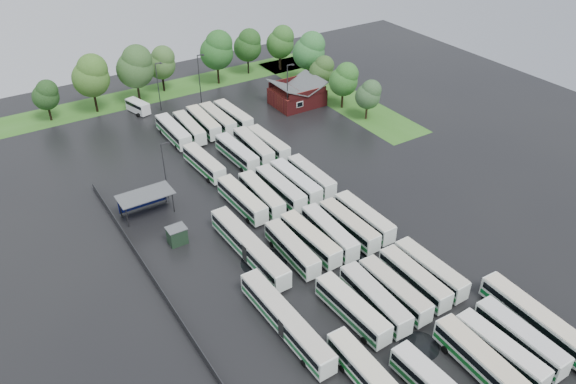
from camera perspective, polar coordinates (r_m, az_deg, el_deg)
ground at (r=78.72m, az=3.51°, el=-6.00°), size 160.00×160.00×0.00m
brick_building at (r=119.77m, az=0.93°, el=9.71°), size 10.07×8.60×5.39m
wash_shed at (r=86.97m, az=-14.36°, el=-0.42°), size 8.20×4.20×3.58m
utility_hut at (r=80.75m, az=-11.21°, el=-4.33°), size 2.70×2.20×2.62m
grass_strip_north at (r=129.80m, az=-12.87°, el=9.90°), size 80.00×10.00×0.01m
grass_strip_east at (r=125.90m, az=4.78°, el=9.89°), size 10.00×50.00×0.01m
west_fence at (r=76.40m, az=-13.93°, el=-7.98°), size 0.10×50.00×1.20m
bus_r0c2 at (r=65.94m, az=18.91°, el=-15.85°), size 2.93×11.71×3.23m
bus_r0c3 at (r=67.74m, az=20.78°, el=-14.79°), size 2.73×11.17×3.09m
bus_r0c4 at (r=69.83m, az=22.54°, el=-13.49°), size 2.46×11.29×3.14m
bus_r1c0 at (r=68.24m, az=6.55°, el=-11.72°), size 2.82×11.43×3.16m
bus_r1c1 at (r=69.81m, az=8.80°, el=-10.67°), size 2.89×11.50×3.18m
bus_r1c2 at (r=71.43m, az=10.74°, el=-9.73°), size 2.41×11.18×3.11m
bus_r1c3 at (r=73.54m, az=12.70°, el=-8.54°), size 2.53×11.15×3.09m
bus_r1c4 at (r=75.32m, az=14.24°, el=-7.61°), size 2.55×11.21×3.11m
bus_r2c0 at (r=76.33m, az=0.40°, el=-5.75°), size 2.66×11.09×3.07m
bus_r2c1 at (r=77.93m, az=2.27°, el=-4.79°), size 2.80×11.43×3.16m
bus_r2c2 at (r=79.32m, az=4.23°, el=-4.08°), size 2.90×11.45×3.16m
bus_r2c3 at (r=80.89m, az=6.20°, el=-3.37°), size 2.56×11.31×3.14m
bus_r2c4 at (r=82.73m, az=7.73°, el=-2.56°), size 2.50×11.33×3.15m
bus_r3c0 at (r=86.05m, az=-4.69°, el=-0.75°), size 2.75×11.52×3.19m
bus_r3c1 at (r=87.01m, az=-2.71°, el=-0.28°), size 2.79×11.29×3.12m
bus_r3c2 at (r=88.33m, az=-0.78°, el=0.37°), size 2.52×11.58×3.22m
bus_r3c3 at (r=89.98m, az=0.76°, el=1.06°), size 2.67×11.68×3.24m
bus_r3c4 at (r=91.71m, az=2.37°, el=1.64°), size 2.42×11.05×3.07m
bus_r4c0 at (r=96.31m, az=-8.53°, el=2.95°), size 2.91×11.26×3.10m
bus_r4c2 at (r=98.65m, az=-5.23°, el=4.01°), size 2.78×11.49×3.18m
bus_r4c3 at (r=100.30m, az=-3.54°, el=4.63°), size 2.93×11.66×3.22m
bus_r4c4 at (r=101.36m, az=-2.04°, el=4.97°), size 2.67×11.25×3.11m
bus_r5c0 at (r=107.41m, az=-11.57°, el=6.04°), size 2.48×11.61×3.23m
bus_r5c1 at (r=108.44m, az=-9.98°, el=6.45°), size 2.79×11.18×3.09m
bus_r5c2 at (r=109.96m, az=-8.57°, el=7.01°), size 2.81×11.56×3.20m
bus_r5c3 at (r=110.90m, az=-7.16°, el=7.37°), size 2.49×11.51×3.20m
bus_r5c4 at (r=111.98m, az=-5.59°, el=7.73°), size 2.91×11.51×3.18m
artic_bus_west_b at (r=76.62m, az=-3.98°, el=-5.58°), size 2.80×17.39×3.22m
artic_bus_west_c at (r=66.54m, az=-0.24°, el=-12.92°), size 2.61×16.84×3.12m
artic_bus_east at (r=72.13m, az=24.64°, el=-12.30°), size 3.02×17.24×3.19m
minibus at (r=120.32m, az=-15.01°, el=8.41°), size 3.53×6.07×2.50m
tree_north_0 at (r=121.02m, az=-23.36°, el=9.06°), size 5.15×5.15×8.53m
tree_north_1 at (r=120.72m, az=-19.35°, el=11.13°), size 7.42×7.42×12.29m
tree_north_2 at (r=122.22m, az=-15.22°, el=12.23°), size 7.64×7.64×12.66m
tree_north_3 at (r=127.62m, az=-12.71°, el=12.73°), size 6.22×6.22×10.31m
tree_north_4 at (r=129.21m, az=-7.18°, el=14.15°), size 7.46×7.46×12.35m
tree_north_5 at (r=134.87m, az=-4.06°, el=14.68°), size 6.49×6.49×10.75m
tree_north_6 at (r=137.41m, az=-0.75°, el=14.79°), size 5.82×5.81×9.63m
tree_east_0 at (r=113.09m, az=8.22°, el=9.80°), size 5.00×5.00×8.27m
tree_east_1 at (r=117.20m, az=5.76°, el=11.35°), size 5.91×5.91×9.79m
tree_east_2 at (r=123.39m, az=3.49°, el=12.28°), size 5.31×5.31×8.79m
tree_east_3 at (r=128.80m, az=2.22°, el=14.19°), size 7.21×7.21×11.94m
tree_east_4 at (r=136.83m, az=-0.72°, el=15.05°), size 6.53×6.53×10.81m
lamp_post_ne at (r=113.28m, az=-0.00°, el=10.67°), size 1.64×0.32×10.67m
lamp_post_nw at (r=88.37m, az=-12.39°, el=2.48°), size 1.50×0.29×9.71m
lamp_post_back_w at (r=118.44m, az=-13.03°, el=10.69°), size 1.57×0.30×10.16m
lamp_post_back_e at (r=120.21m, az=-8.96°, el=11.60°), size 1.63×0.32×10.56m
puddle_0 at (r=67.95m, az=13.20°, el=-14.99°), size 4.55×4.55×0.01m
puddle_1 at (r=71.19m, az=20.96°, el=-13.96°), size 2.87×2.87×0.01m
puddle_2 at (r=76.74m, az=-2.47°, el=-7.17°), size 6.36×6.36×0.01m
puddle_3 at (r=77.99m, az=6.98°, el=-6.66°), size 3.09×3.09×0.01m
puddle_4 at (r=75.60m, az=20.57°, el=-10.55°), size 4.10×4.10×0.01m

